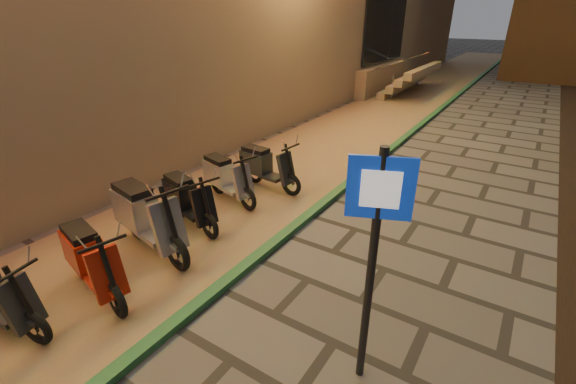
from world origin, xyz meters
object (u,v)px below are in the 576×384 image
Objects in this scene: scooter_7 at (187,199)px; scooter_8 at (225,177)px; scooter_6 at (145,216)px; scooter_5 at (90,259)px; scooter_9 at (264,166)px; pedestrian_sign at (374,243)px.

scooter_7 reaches higher than scooter_8.
scooter_6 is 1.22× the size of scooter_8.
scooter_5 is 1.01× the size of scooter_9.
scooter_9 is (-3.68, 3.36, -1.16)m from pedestrian_sign.
pedestrian_sign is at bearing -17.56° from scooter_8.
scooter_7 is 1.14m from scooter_8.
scooter_9 is (0.21, 2.03, 0.01)m from scooter_7.
scooter_9 is at bearing 103.46° from scooter_5.
scooter_6 reaches higher than scooter_9.
scooter_7 is at bearing 103.50° from scooter_6.
scooter_5 reaches higher than scooter_7.
scooter_8 is (-3.99, 2.46, -1.17)m from pedestrian_sign.
pedestrian_sign is at bearing -36.84° from scooter_9.
scooter_5 is 2.02m from scooter_7.
scooter_5 is at bearing -69.11° from scooter_8.
pedestrian_sign reaches higher than scooter_7.
scooter_5 reaches higher than scooter_8.
scooter_5 reaches higher than scooter_9.
scooter_9 is (0.31, 0.90, 0.01)m from scooter_8.
scooter_7 is (-0.28, 2.00, -0.01)m from scooter_5.
scooter_7 is at bearing -71.02° from scooter_8.
scooter_7 is 0.98× the size of scooter_9.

